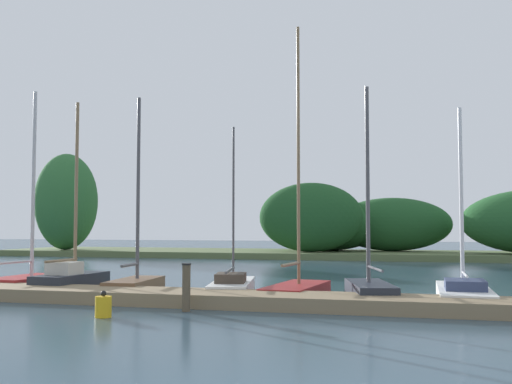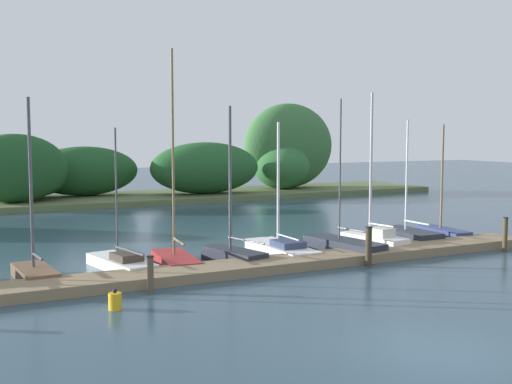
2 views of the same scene
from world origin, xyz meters
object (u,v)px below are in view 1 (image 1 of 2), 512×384
object	(u,v)px
sailboat_1	(72,279)
channel_buoy_0	(103,306)
sailboat_0	(30,278)
mooring_piling_1	(186,287)
sailboat_5	(369,288)
sailboat_6	(464,291)
sailboat_2	(136,281)
sailboat_4	(298,285)
sailboat_3	(233,285)

from	to	relation	value
sailboat_1	channel_buoy_0	distance (m)	5.65
sailboat_0	mooring_piling_1	size ratio (longest dim) A/B	5.68
sailboat_5	sailboat_6	world-z (taller)	sailboat_5
sailboat_0	sailboat_2	size ratio (longest dim) A/B	1.08
sailboat_0	sailboat_4	bearing A→B (deg)	-86.34
sailboat_0	sailboat_5	distance (m)	11.13
sailboat_5	sailboat_1	bearing A→B (deg)	75.92
sailboat_5	mooring_piling_1	xyz separation A→B (m)	(-4.17, -3.03, 0.20)
sailboat_0	channel_buoy_0	distance (m)	7.40
sailboat_2	mooring_piling_1	distance (m)	4.54
sailboat_1	sailboat_5	world-z (taller)	sailboat_1
sailboat_4	sailboat_6	xyz separation A→B (m)	(4.60, 0.09, -0.06)
sailboat_4	channel_buoy_0	world-z (taller)	sailboat_4
sailboat_1	mooring_piling_1	size ratio (longest dim) A/B	5.18
sailboat_2	sailboat_4	world-z (taller)	sailboat_4
sailboat_1	channel_buoy_0	bearing A→B (deg)	-138.42
sailboat_1	sailboat_3	xyz separation A→B (m)	(5.02, 0.76, -0.15)
sailboat_5	mooring_piling_1	world-z (taller)	sailboat_5
sailboat_6	sailboat_5	bearing A→B (deg)	105.01
sailboat_5	sailboat_6	xyz separation A→B (m)	(2.50, 0.66, -0.09)
sailboat_0	sailboat_6	size ratio (longest dim) A/B	1.22
channel_buoy_0	sailboat_6	bearing A→B (deg)	31.98
sailboat_2	channel_buoy_0	size ratio (longest dim) A/B	10.19
sailboat_6	sailboat_3	bearing A→B (deg)	89.61
sailboat_5	mooring_piling_1	distance (m)	5.16
sailboat_0	sailboat_1	world-z (taller)	sailboat_0
sailboat_0	sailboat_3	bearing A→B (deg)	-84.97
sailboat_2	sailboat_3	world-z (taller)	sailboat_2
sailboat_4	sailboat_1	bearing A→B (deg)	100.91
sailboat_6	mooring_piling_1	bearing A→B (deg)	119.24
channel_buoy_0	sailboat_2	bearing A→B (deg)	107.82
sailboat_5	sailboat_0	bearing A→B (deg)	72.89
sailboat_0	sailboat_1	bearing A→B (deg)	-103.11
mooring_piling_1	sailboat_1	bearing A→B (deg)	148.99
sailboat_3	sailboat_4	xyz separation A→B (m)	(2.05, -0.16, 0.08)
sailboat_1	sailboat_6	world-z (taller)	sailboat_1
sailboat_5	channel_buoy_0	world-z (taller)	sailboat_5
sailboat_4	mooring_piling_1	xyz separation A→B (m)	(-2.07, -3.60, 0.23)
sailboat_4	sailboat_3	bearing A→B (deg)	91.54
sailboat_1	sailboat_5	distance (m)	9.17
sailboat_5	sailboat_6	bearing A→B (deg)	-89.49
sailboat_4	sailboat_0	bearing A→B (deg)	96.19
sailboat_2	sailboat_6	distance (m)	9.68
sailboat_6	channel_buoy_0	world-z (taller)	sailboat_6
sailboat_4	sailboat_6	world-z (taller)	sailboat_4
sailboat_0	sailboat_4	xyz separation A→B (m)	(9.01, 0.01, -0.01)
sailboat_1	sailboat_2	world-z (taller)	sailboat_2
sailboat_3	mooring_piling_1	distance (m)	3.78
sailboat_2	mooring_piling_1	size ratio (longest dim) A/B	5.28
sailboat_0	sailboat_5	world-z (taller)	sailboat_0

